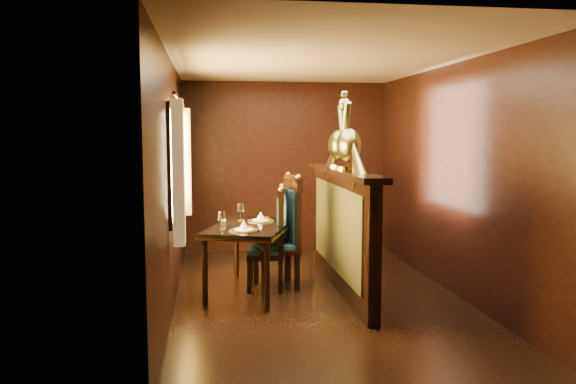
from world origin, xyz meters
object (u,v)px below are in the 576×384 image
chair_left (275,235)px  chair_right (286,228)px  dining_table (249,232)px  peacock_right (340,132)px  peacock_left (349,130)px

chair_left → chair_right: (0.14, 0.09, 0.06)m
dining_table → peacock_right: peacock_right is taller
chair_left → peacock_right: size_ratio=1.45×
peacock_right → peacock_left: bearing=-90.0°
dining_table → peacock_left: peacock_left is taller
dining_table → peacock_right: 1.50m
chair_right → peacock_right: (0.60, -0.06, 1.09)m
chair_right → chair_left: bearing=-156.6°
dining_table → chair_right: (0.43, 0.22, -0.01)m
chair_left → dining_table: bearing=-148.0°
chair_right → peacock_left: bearing=-47.6°
dining_table → chair_left: bearing=42.9°
chair_right → peacock_right: 1.24m
chair_right → peacock_right: bearing=-14.4°
chair_left → peacock_left: (0.73, -0.39, 1.17)m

